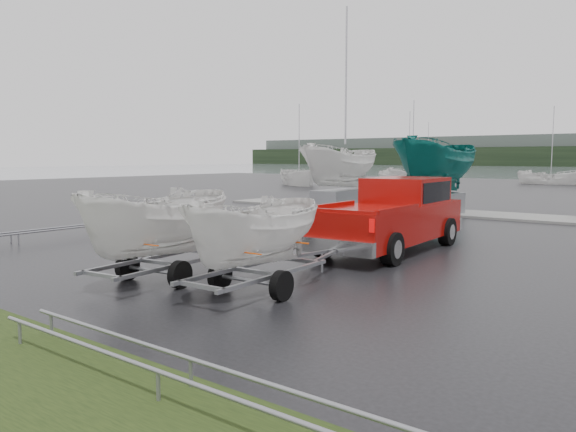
# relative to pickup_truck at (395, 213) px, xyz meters

# --- Properties ---
(ground_plane) EXTENTS (120.00, 120.00, 0.00)m
(ground_plane) POSITION_rel_pickup_truck_xyz_m (-1.18, -1.56, -1.12)
(ground_plane) COLOR black
(ground_plane) RESTS_ON ground
(dock) EXTENTS (30.00, 3.00, 0.12)m
(dock) POSITION_rel_pickup_truck_xyz_m (-1.18, 11.44, -1.07)
(dock) COLOR gray
(dock) RESTS_ON ground
(pickup_truck) EXTENTS (2.64, 6.58, 2.15)m
(pickup_truck) POSITION_rel_pickup_truck_xyz_m (0.00, 0.00, 0.00)
(pickup_truck) COLOR #8C0B07
(pickup_truck) RESTS_ON ground
(trailer_hitched) EXTENTS (1.81, 3.65, 4.46)m
(trailer_hitched) POSITION_rel_pickup_truck_xyz_m (0.33, -6.76, 1.31)
(trailer_hitched) COLOR gray
(trailer_hitched) RESTS_ON ground
(trailer_parked) EXTENTS (1.84, 3.70, 4.82)m
(trailer_parked) POSITION_rel_pickup_truck_xyz_m (-2.04, -7.32, 1.50)
(trailer_parked) COLOR gray
(trailer_parked) RESTS_ON ground
(keelboat_0) EXTENTS (2.30, 3.20, 10.47)m
(keelboat_0) POSITION_rel_pickup_truck_xyz_m (-8.01, 9.44, 2.52)
(keelboat_0) COLOR gray
(keelboat_0) RESTS_ON ground
(keelboat_1) EXTENTS (2.53, 3.20, 7.82)m
(keelboat_1) POSITION_rel_pickup_truck_xyz_m (-2.79, 9.64, 2.89)
(keelboat_1) COLOR gray
(keelboat_1) RESTS_ON ground
(mast_rack_0) EXTENTS (0.56, 6.50, 0.06)m
(mast_rack_0) POSITION_rel_pickup_truck_xyz_m (-10.18, -0.56, -0.77)
(mast_rack_0) COLOR gray
(mast_rack_0) RESTS_ON ground
(mast_rack_1) EXTENTS (0.56, 6.50, 0.06)m
(mast_rack_1) POSITION_rel_pickup_truck_xyz_m (-10.18, -6.56, -0.77)
(mast_rack_1) COLOR gray
(mast_rack_1) RESTS_ON ground
(mast_rack_2) EXTENTS (7.00, 0.56, 0.06)m
(mast_rack_2) POSITION_rel_pickup_truck_xyz_m (2.82, -11.06, -0.77)
(mast_rack_2) COLOR gray
(mast_rack_2) RESTS_ON ground
(moored_boat_0) EXTENTS (3.83, 3.81, 11.62)m
(moored_boat_0) POSITION_rel_pickup_truck_xyz_m (-25.57, 29.40, -1.12)
(moored_boat_0) COLOR silver
(moored_boat_0) RESTS_ON ground
(moored_boat_1) EXTENTS (2.78, 2.73, 11.28)m
(moored_boat_1) POSITION_rel_pickup_truck_xyz_m (-6.36, 47.12, -1.12)
(moored_boat_1) COLOR silver
(moored_boat_1) RESTS_ON ground
(moored_boat_4) EXTENTS (2.60, 2.56, 10.85)m
(moored_boat_4) POSITION_rel_pickup_truck_xyz_m (-27.55, 64.34, -1.12)
(moored_boat_4) COLOR silver
(moored_boat_4) RESTS_ON ground
(moored_boat_6) EXTENTS (2.95, 2.88, 11.59)m
(moored_boat_6) POSITION_rel_pickup_truck_xyz_m (-15.13, 33.02, -1.12)
(moored_boat_6) COLOR silver
(moored_boat_6) RESTS_ON ground
(moored_boat_7) EXTENTS (3.12, 3.17, 11.29)m
(moored_boat_7) POSITION_rel_pickup_truck_xyz_m (-21.02, 44.46, -1.12)
(moored_boat_7) COLOR silver
(moored_boat_7) RESTS_ON ground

